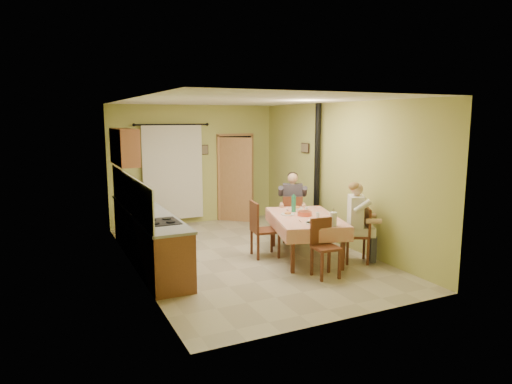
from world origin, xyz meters
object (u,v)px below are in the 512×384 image
chair_left (264,241)px  man_right (357,213)px  stove_flue (317,189)px  chair_right (357,246)px  chair_near (325,259)px  chair_far (292,227)px  man_far (293,199)px  dining_table (305,237)px

chair_left → man_right: bearing=60.6°
chair_left → stove_flue: bearing=123.8°
chair_right → chair_left: chair_left is taller
chair_near → chair_far: bearing=-102.7°
chair_left → chair_near: bearing=23.3°
stove_flue → man_far: bearing=-171.9°
stove_flue → chair_left: bearing=-154.0°
chair_left → man_right: man_right is taller
chair_right → man_right: size_ratio=0.70×
chair_near → chair_left: chair_left is taller
chair_far → stove_flue: 0.98m
chair_left → stove_flue: stove_flue is taller
chair_near → man_far: size_ratio=0.67×
chair_far → chair_right: (0.33, -1.69, 0.00)m
dining_table → man_right: (0.66, -0.62, 0.50)m
man_right → stove_flue: stove_flue is taller
chair_far → chair_left: size_ratio=0.93×
chair_far → man_right: (0.32, -1.68, 0.59)m
man_right → chair_right: bearing=-90.0°
chair_far → chair_near: bearing=-77.8°
dining_table → chair_far: size_ratio=2.21×
chair_near → stove_flue: (1.24, 2.19, 0.74)m
man_right → chair_far: bearing=38.3°
dining_table → chair_right: (0.68, -0.63, -0.09)m
chair_far → chair_right: size_ratio=0.98×
man_far → stove_flue: size_ratio=0.50×
chair_near → man_right: size_ratio=0.67×
dining_table → chair_far: chair_far is taller
chair_far → chair_near: size_ratio=1.02×
chair_right → stove_flue: size_ratio=0.35×
chair_left → man_far: bearing=133.1°
dining_table → chair_far: (0.34, 1.06, -0.09)m
chair_right → chair_left: size_ratio=0.95×
stove_flue → man_right: bearing=-100.2°
chair_near → man_far: 2.26m
chair_near → man_right: man_right is taller
dining_table → chair_near: 1.06m
chair_left → stove_flue: 1.95m
stove_flue → dining_table: bearing=-130.3°
chair_near → chair_left: bearing=-71.2°
man_right → chair_left: bearing=80.4°
chair_right → man_right: (-0.01, 0.01, 0.59)m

